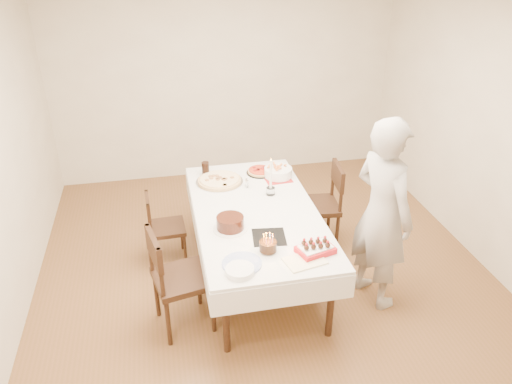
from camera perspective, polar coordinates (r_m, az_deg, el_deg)
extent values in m
plane|color=brown|center=(5.08, 1.22, -9.68)|extent=(5.00, 5.00, 0.00)
cube|color=beige|center=(6.70, -3.54, 12.88)|extent=(4.50, 0.04, 2.70)
cube|color=beige|center=(2.44, 15.56, -19.77)|extent=(4.50, 0.04, 2.70)
cube|color=beige|center=(5.33, 25.82, 5.94)|extent=(0.04, 5.00, 2.70)
cube|color=silver|center=(4.89, 0.00, -5.97)|extent=(1.31, 2.23, 0.75)
imported|color=#B3AFA9|center=(4.49, 14.21, -2.46)|extent=(0.62, 0.76, 1.79)
cylinder|color=beige|center=(5.21, -4.20, 1.34)|extent=(0.58, 0.58, 0.04)
cylinder|color=red|center=(5.39, 0.47, 2.40)|extent=(0.32, 0.32, 0.04)
cube|color=#B21E1E|center=(5.29, 2.45, 1.57)|extent=(0.29, 0.29, 0.01)
cylinder|color=white|center=(5.30, 2.54, 2.28)|extent=(0.30, 0.30, 0.09)
cylinder|color=white|center=(4.88, 1.70, 1.78)|extent=(0.11, 0.11, 0.40)
cylinder|color=black|center=(5.35, -5.79, 2.67)|extent=(0.10, 0.10, 0.15)
cylinder|color=black|center=(4.39, -2.97, -3.56)|extent=(0.38, 0.38, 0.12)
cube|color=black|center=(4.31, 1.49, -5.19)|extent=(0.31, 0.31, 0.01)
cylinder|color=#3C2210|center=(4.09, 1.39, -5.81)|extent=(0.15, 0.15, 0.15)
cube|color=beige|center=(4.04, 5.60, -7.91)|extent=(0.36, 0.28, 0.03)
cylinder|color=white|center=(3.89, -1.86, -8.96)|extent=(0.30, 0.30, 0.05)
cylinder|color=white|center=(3.99, -1.62, -8.17)|extent=(0.40, 0.40, 0.01)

